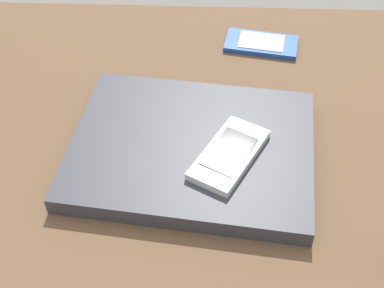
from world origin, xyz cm
name	(u,v)px	position (x,y,z in cm)	size (l,w,h in cm)	color
desk_surface	(251,183)	(0.00, 0.00, 1.50)	(120.00, 80.00, 3.00)	brown
laptop_closed	(192,148)	(7.67, -3.31, 4.19)	(30.71, 24.10, 2.38)	#33353D
cell_phone_on_laptop	(229,154)	(2.97, -0.83, 5.93)	(10.60, 13.10, 1.17)	silver
cell_phone_on_desk	(261,44)	(-2.68, -28.13, 3.47)	(12.48, 7.91, 1.00)	#1E479E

